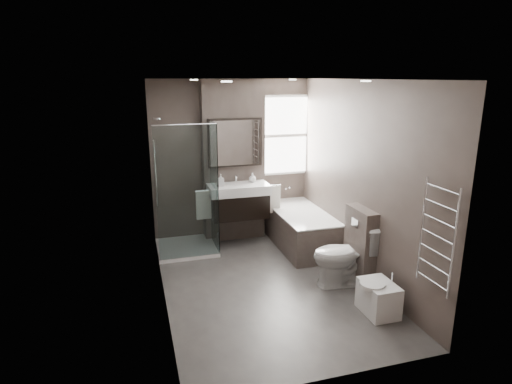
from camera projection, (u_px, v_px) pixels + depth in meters
name	position (u px, v px, depth m)	size (l,w,h in m)	color
room	(266.00, 188.00, 5.27)	(2.70, 3.90, 2.70)	#494643
vanity_pier	(233.00, 161.00, 6.92)	(1.00, 0.25, 2.60)	#4F443E
vanity	(239.00, 200.00, 6.74)	(0.95, 0.47, 0.66)	black
mirror_cabinet	(235.00, 143.00, 6.68)	(0.86, 0.08, 0.76)	black
towel_left	(204.00, 205.00, 6.58)	(0.24, 0.06, 0.44)	silver
towel_right	(273.00, 199.00, 6.88)	(0.24, 0.06, 0.44)	silver
shower_enclosure	(193.00, 221.00, 6.53)	(0.90, 0.90, 2.00)	white
bathtub	(300.00, 227.00, 6.80)	(0.75, 1.60, 0.57)	#4F443E
window	(284.00, 135.00, 7.16)	(0.98, 0.06, 1.33)	white
toilet	(344.00, 255.00, 5.50)	(0.46, 0.81, 0.82)	white
cistern_box	(360.00, 245.00, 5.58)	(0.19, 0.55, 1.00)	#4F443E
bidet	(378.00, 297.00, 4.87)	(0.40, 0.46, 0.49)	white
towel_radiator	(437.00, 236.00, 4.18)	(0.03, 0.49, 1.10)	silver
soap_bottle_a	(221.00, 180.00, 6.54)	(0.09, 0.09, 0.19)	white
soap_bottle_b	(253.00, 177.00, 6.82)	(0.11, 0.11, 0.15)	white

